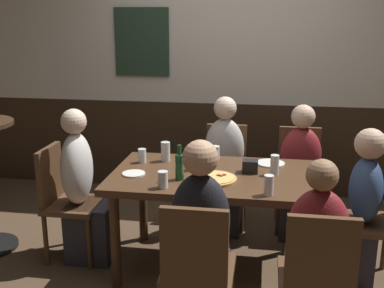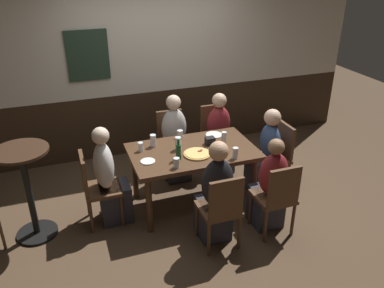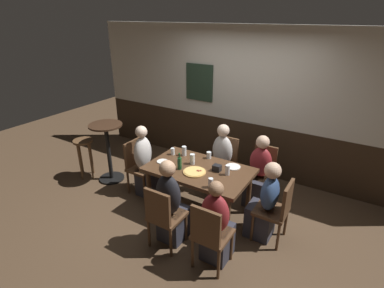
{
  "view_description": "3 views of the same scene",
  "coord_description": "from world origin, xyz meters",
  "px_view_note": "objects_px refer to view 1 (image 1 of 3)",
  "views": [
    {
      "loc": [
        0.34,
        -3.16,
        1.83
      ],
      "look_at": [
        -0.18,
        0.09,
        0.93
      ],
      "focal_mm": 44.08,
      "sensor_mm": 36.0,
      "label": 1
    },
    {
      "loc": [
        -1.39,
        -3.85,
        2.82
      ],
      "look_at": [
        -0.02,
        -0.03,
        0.83
      ],
      "focal_mm": 36.74,
      "sensor_mm": 36.0,
      "label": 2
    },
    {
      "loc": [
        1.86,
        -3.21,
        2.75
      ],
      "look_at": [
        -0.1,
        -0.03,
        1.1
      ],
      "focal_mm": 27.84,
      "sensor_mm": 36.0,
      "label": 3
    }
  ],
  "objects_px": {
    "tumbler_short": "(215,153)",
    "condiment_caddy": "(250,166)",
    "beer_bottle_green": "(180,166)",
    "person_head_east": "(356,218)",
    "pizza": "(214,178)",
    "beer_glass_tall": "(163,181)",
    "person_mid_near": "(201,251)",
    "chair_right_far": "(299,172)",
    "plate_white_large": "(270,163)",
    "tumbler_water": "(166,153)",
    "chair_mid_far": "(225,169)",
    "highball_clear": "(142,157)",
    "person_right_far": "(300,181)",
    "pint_glass_pale": "(269,186)",
    "plate_white_small": "(134,174)",
    "pint_glass_stout": "(195,161)",
    "chair_right_near": "(317,276)",
    "person_right_near": "(314,266)",
    "chair_mid_near": "(197,266)",
    "person_head_west": "(85,198)",
    "chair_head_west": "(64,196)",
    "beer_glass_half": "(275,166)",
    "person_mid_far": "(223,175)",
    "chair_head_east": "(381,216)",
    "dining_table": "(215,185)"
  },
  "relations": [
    {
      "from": "tumbler_short",
      "to": "condiment_caddy",
      "type": "distance_m",
      "value": 0.4
    },
    {
      "from": "beer_bottle_green",
      "to": "person_head_east",
      "type": "bearing_deg",
      "value": 7.42
    },
    {
      "from": "pizza",
      "to": "beer_glass_tall",
      "type": "bearing_deg",
      "value": -147.43
    },
    {
      "from": "person_mid_near",
      "to": "chair_right_far",
      "type": "bearing_deg",
      "value": 67.44
    },
    {
      "from": "person_head_east",
      "to": "plate_white_large",
      "type": "bearing_deg",
      "value": 153.92
    },
    {
      "from": "tumbler_water",
      "to": "beer_glass_tall",
      "type": "bearing_deg",
      "value": -79.55
    },
    {
      "from": "chair_mid_far",
      "to": "pizza",
      "type": "bearing_deg",
      "value": -89.61
    },
    {
      "from": "highball_clear",
      "to": "person_right_far",
      "type": "bearing_deg",
      "value": 22.88
    },
    {
      "from": "person_right_far",
      "to": "pint_glass_pale",
      "type": "distance_m",
      "value": 1.13
    },
    {
      "from": "highball_clear",
      "to": "plate_white_small",
      "type": "xyz_separation_m",
      "value": [
        0.01,
        -0.29,
        -0.04
      ]
    },
    {
      "from": "person_right_far",
      "to": "pint_glass_stout",
      "type": "bearing_deg",
      "value": -142.13
    },
    {
      "from": "chair_right_near",
      "to": "person_right_near",
      "type": "xyz_separation_m",
      "value": [
        0.0,
        0.16,
        -0.04
      ]
    },
    {
      "from": "person_head_east",
      "to": "person_right_far",
      "type": "bearing_deg",
      "value": 116.1
    },
    {
      "from": "person_head_east",
      "to": "pizza",
      "type": "distance_m",
      "value": 1.03
    },
    {
      "from": "chair_mid_near",
      "to": "tumbler_water",
      "type": "xyz_separation_m",
      "value": [
        -0.41,
        1.1,
        0.31
      ]
    },
    {
      "from": "person_head_east",
      "to": "person_head_west",
      "type": "height_order",
      "value": "person_head_west"
    },
    {
      "from": "chair_head_west",
      "to": "beer_glass_half",
      "type": "bearing_deg",
      "value": 1.8
    },
    {
      "from": "person_head_west",
      "to": "person_mid_far",
      "type": "bearing_deg",
      "value": 35.18
    },
    {
      "from": "person_right_near",
      "to": "person_mid_far",
      "type": "xyz_separation_m",
      "value": [
        -0.65,
        1.39,
        0.03
      ]
    },
    {
      "from": "chair_head_east",
      "to": "person_head_east",
      "type": "bearing_deg",
      "value": 180.0
    },
    {
      "from": "person_mid_far",
      "to": "tumbler_water",
      "type": "height_order",
      "value": "person_mid_far"
    },
    {
      "from": "chair_right_near",
      "to": "chair_head_west",
      "type": "distance_m",
      "value": 1.99
    },
    {
      "from": "chair_right_far",
      "to": "person_head_east",
      "type": "xyz_separation_m",
      "value": [
        0.34,
        -0.86,
        -0.02
      ]
    },
    {
      "from": "plate_white_small",
      "to": "tumbler_water",
      "type": "bearing_deg",
      "value": 66.25
    },
    {
      "from": "person_mid_near",
      "to": "beer_glass_tall",
      "type": "distance_m",
      "value": 0.56
    },
    {
      "from": "beer_bottle_green",
      "to": "plate_white_small",
      "type": "bearing_deg",
      "value": 171.5
    },
    {
      "from": "person_mid_near",
      "to": "tumbler_short",
      "type": "height_order",
      "value": "person_mid_near"
    },
    {
      "from": "chair_right_near",
      "to": "tumbler_short",
      "type": "height_order",
      "value": "chair_right_near"
    },
    {
      "from": "chair_head_east",
      "to": "highball_clear",
      "type": "xyz_separation_m",
      "value": [
        -1.73,
        0.18,
        0.29
      ]
    },
    {
      "from": "chair_mid_far",
      "to": "plate_white_small",
      "type": "relative_size",
      "value": 5.4
    },
    {
      "from": "person_right_near",
      "to": "condiment_caddy",
      "type": "distance_m",
      "value": 0.92
    },
    {
      "from": "chair_mid_near",
      "to": "plate_white_small",
      "type": "height_order",
      "value": "chair_mid_near"
    },
    {
      "from": "person_head_west",
      "to": "beer_bottle_green",
      "type": "relative_size",
      "value": 4.79
    },
    {
      "from": "chair_right_near",
      "to": "chair_head_west",
      "type": "relative_size",
      "value": 1.0
    },
    {
      "from": "person_head_east",
      "to": "plate_white_large",
      "type": "height_order",
      "value": "person_head_east"
    },
    {
      "from": "chair_mid_near",
      "to": "highball_clear",
      "type": "height_order",
      "value": "chair_mid_near"
    },
    {
      "from": "pizza",
      "to": "pint_glass_stout",
      "type": "bearing_deg",
      "value": 128.33
    },
    {
      "from": "condiment_caddy",
      "to": "person_mid_far",
      "type": "bearing_deg",
      "value": 111.47
    },
    {
      "from": "person_head_west",
      "to": "chair_right_near",
      "type": "bearing_deg",
      "value": -27.7
    },
    {
      "from": "person_head_east",
      "to": "beer_glass_half",
      "type": "xyz_separation_m",
      "value": [
        -0.57,
        0.05,
        0.34
      ]
    },
    {
      "from": "person_head_west",
      "to": "beer_glass_half",
      "type": "xyz_separation_m",
      "value": [
        1.41,
        0.05,
        0.31
      ]
    },
    {
      "from": "dining_table",
      "to": "person_head_west",
      "type": "height_order",
      "value": "person_head_west"
    },
    {
      "from": "highball_clear",
      "to": "condiment_caddy",
      "type": "relative_size",
      "value": 0.98
    },
    {
      "from": "chair_right_far",
      "to": "pizza",
      "type": "xyz_separation_m",
      "value": [
        -0.64,
        -0.99,
        0.26
      ]
    },
    {
      "from": "person_head_east",
      "to": "plate_white_small",
      "type": "relative_size",
      "value": 6.81
    },
    {
      "from": "person_head_east",
      "to": "highball_clear",
      "type": "height_order",
      "value": "person_head_east"
    },
    {
      "from": "pint_glass_stout",
      "to": "beer_bottle_green",
      "type": "distance_m",
      "value": 0.24
    },
    {
      "from": "tumbler_water",
      "to": "chair_head_east",
      "type": "bearing_deg",
      "value": -8.96
    },
    {
      "from": "chair_right_near",
      "to": "person_mid_near",
      "type": "relative_size",
      "value": 0.74
    },
    {
      "from": "chair_right_far",
      "to": "pint_glass_stout",
      "type": "xyz_separation_m",
      "value": [
        -0.8,
        -0.79,
        0.31
      ]
    }
  ]
}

